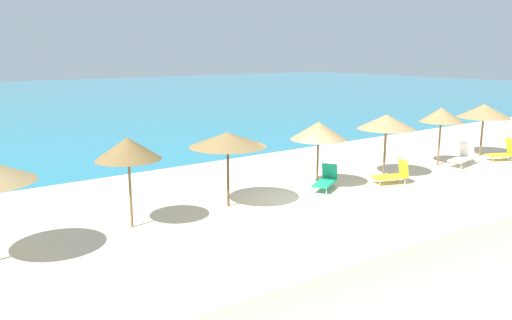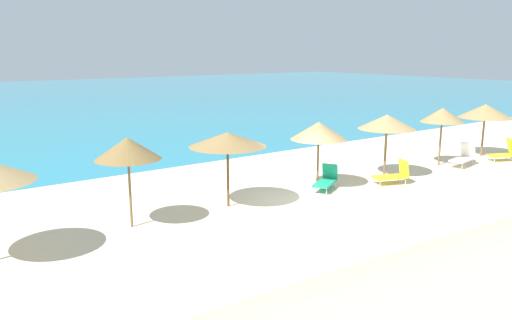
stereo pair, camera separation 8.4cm
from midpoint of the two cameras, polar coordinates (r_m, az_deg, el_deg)
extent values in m
plane|color=beige|center=(17.94, 5.99, -4.98)|extent=(160.00, 160.00, 0.00)
cube|color=teal|center=(60.53, -25.13, 6.07)|extent=(160.00, 77.08, 0.01)
cylinder|color=brown|center=(15.75, -13.90, -3.43)|extent=(0.08, 0.08, 2.27)
cone|color=olive|center=(15.45, -14.15, 1.29)|extent=(1.98, 1.98, 0.67)
cylinder|color=brown|center=(17.34, -3.05, -1.66)|extent=(0.09, 0.09, 2.26)
cone|color=olive|center=(17.08, -3.10, 2.34)|extent=(2.64, 2.64, 0.49)
cylinder|color=brown|center=(19.90, 7.13, -0.20)|extent=(0.08, 0.08, 2.08)
cone|color=tan|center=(19.67, 7.22, 3.32)|extent=(2.19, 2.19, 0.69)
cylinder|color=brown|center=(22.19, 14.52, 0.97)|extent=(0.10, 0.10, 2.21)
cone|color=tan|center=(21.98, 14.69, 4.20)|extent=(2.43, 2.43, 0.61)
cylinder|color=brown|center=(25.21, 20.19, 1.91)|extent=(0.09, 0.09, 2.20)
cone|color=#9E7F4C|center=(25.03, 20.41, 4.80)|extent=(1.98, 1.98, 0.67)
cylinder|color=brown|center=(28.31, 24.35, 2.55)|extent=(0.10, 0.10, 2.12)
cone|color=#9E7F4C|center=(28.15, 24.57, 5.06)|extent=(2.61, 2.61, 0.69)
cube|color=white|center=(25.36, 22.31, 0.03)|extent=(1.54, 0.92, 0.07)
cube|color=white|center=(25.92, 22.93, 1.07)|extent=(0.42, 0.71, 0.73)
cylinder|color=silver|center=(24.94, 21.15, -0.50)|extent=(0.04, 0.04, 0.29)
cylinder|color=silver|center=(24.73, 22.36, -0.70)|extent=(0.04, 0.04, 0.29)
cylinder|color=silver|center=(26.06, 22.20, -0.07)|extent=(0.04, 0.04, 0.29)
cylinder|color=silver|center=(25.87, 23.36, -0.25)|extent=(0.04, 0.04, 0.29)
cube|color=#199972|center=(19.69, 7.91, -2.59)|extent=(1.52, 1.21, 0.07)
cube|color=#199972|center=(20.22, 8.48, -1.28)|extent=(0.45, 0.62, 0.63)
cylinder|color=silver|center=(19.25, 6.64, -3.40)|extent=(0.04, 0.04, 0.26)
cylinder|color=silver|center=(19.11, 8.10, -3.56)|extent=(0.04, 0.04, 0.26)
cylinder|color=silver|center=(20.35, 7.69, -2.57)|extent=(0.04, 0.04, 0.26)
cylinder|color=silver|center=(20.21, 9.09, -2.71)|extent=(0.04, 0.04, 0.26)
cube|color=yellow|center=(27.48, 26.02, 0.48)|extent=(1.36, 1.07, 0.07)
cube|color=yellow|center=(27.75, 27.05, 1.36)|extent=(0.54, 0.68, 0.81)
cylinder|color=silver|center=(27.40, 24.80, 0.23)|extent=(0.04, 0.04, 0.25)
cylinder|color=silver|center=(27.00, 25.42, 0.00)|extent=(0.04, 0.04, 0.25)
cylinder|color=silver|center=(28.02, 26.54, 0.31)|extent=(0.04, 0.04, 0.25)
cube|color=yellow|center=(21.12, 14.99, -1.87)|extent=(1.47, 1.05, 0.07)
cube|color=yellow|center=(21.37, 16.49, -0.87)|extent=(0.37, 0.65, 0.67)
cylinder|color=silver|center=(21.10, 13.26, -2.25)|extent=(0.04, 0.04, 0.26)
cylinder|color=silver|center=(20.65, 13.98, -2.60)|extent=(0.04, 0.04, 0.26)
cylinder|color=silver|center=(21.67, 15.90, -2.02)|extent=(0.04, 0.04, 0.26)
cylinder|color=silver|center=(21.23, 16.65, -2.35)|extent=(0.04, 0.04, 0.26)
camera|label=1|loc=(0.04, -89.87, 0.03)|focal=35.39mm
camera|label=2|loc=(0.04, 90.13, -0.03)|focal=35.39mm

